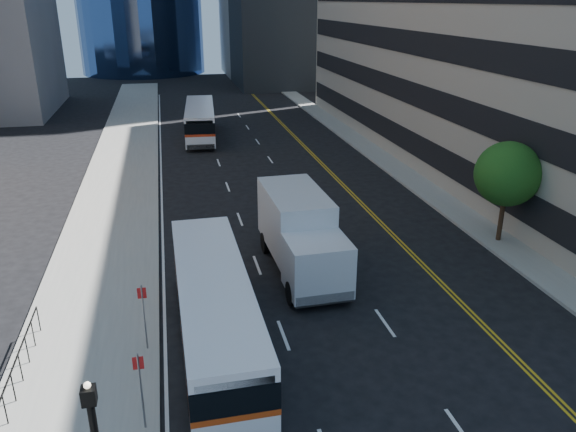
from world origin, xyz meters
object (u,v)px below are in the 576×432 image
object	(u,v)px
street_tree	(508,174)
box_truck	(301,233)
bus_front	(214,309)
bus_rear	(200,120)

from	to	relation	value
street_tree	box_truck	size ratio (longest dim) A/B	0.69
street_tree	bus_front	xyz separation A→B (m)	(-15.00, -6.20, -2.10)
bus_rear	street_tree	bearing A→B (deg)	-59.57
bus_front	bus_rear	distance (m)	32.92
bus_front	box_truck	xyz separation A→B (m)	(4.35, 5.22, 0.31)
street_tree	bus_front	size ratio (longest dim) A/B	0.46
street_tree	bus_rear	size ratio (longest dim) A/B	0.45
street_tree	bus_front	distance (m)	16.37
street_tree	box_truck	distance (m)	10.85
box_truck	street_tree	bearing A→B (deg)	3.64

